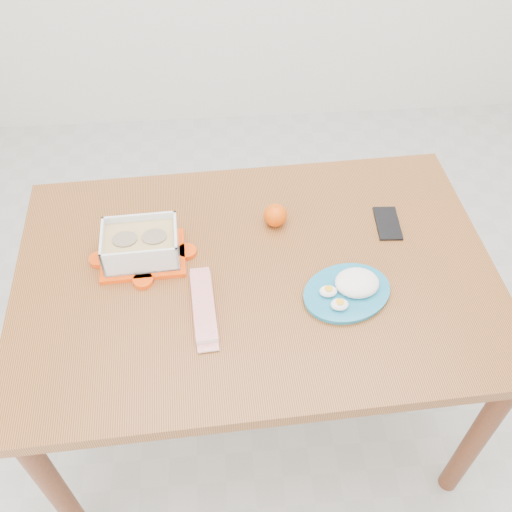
{
  "coord_description": "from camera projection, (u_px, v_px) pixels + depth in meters",
  "views": [
    {
      "loc": [
        -0.25,
        -1.12,
        1.96
      ],
      "look_at": [
        -0.17,
        -0.09,
        0.81
      ],
      "focal_mm": 40.0,
      "sensor_mm": 36.0,
      "label": 1
    }
  ],
  "objects": [
    {
      "name": "ground",
      "position": [
        296.0,
        375.0,
        2.21
      ],
      "size": [
        3.5,
        3.5,
        0.0
      ],
      "primitive_type": "plane",
      "color": "#B7B7B2",
      "rests_on": "ground"
    },
    {
      "name": "food_container",
      "position": [
        141.0,
        245.0,
        1.58
      ],
      "size": [
        0.24,
        0.19,
        0.1
      ],
      "rotation": [
        0.0,
        0.0,
        0.04
      ],
      "color": "#FC4607",
      "rests_on": "dining_table"
    },
    {
      "name": "dining_table",
      "position": [
        256.0,
        290.0,
        1.65
      ],
      "size": [
        1.37,
        0.95,
        0.75
      ],
      "rotation": [
        0.0,
        0.0,
        0.04
      ],
      "color": "#9D592C",
      "rests_on": "ground"
    },
    {
      "name": "orange_fruit",
      "position": [
        275.0,
        215.0,
        1.68
      ],
      "size": [
        0.07,
        0.07,
        0.07
      ],
      "primitive_type": "sphere",
      "color": "#FF6005",
      "rests_on": "dining_table"
    },
    {
      "name": "candy_bar",
      "position": [
        204.0,
        306.0,
        1.49
      ],
      "size": [
        0.07,
        0.23,
        0.02
      ],
      "primitive_type": "cube",
      "rotation": [
        0.0,
        0.0,
        1.64
      ],
      "color": "red",
      "rests_on": "dining_table"
    },
    {
      "name": "rice_plate",
      "position": [
        350.0,
        288.0,
        1.52
      ],
      "size": [
        0.31,
        0.31,
        0.06
      ],
      "rotation": [
        0.0,
        0.0,
        0.36
      ],
      "color": "teal",
      "rests_on": "dining_table"
    },
    {
      "name": "smartphone",
      "position": [
        388.0,
        223.0,
        1.71
      ],
      "size": [
        0.08,
        0.14,
        0.01
      ],
      "primitive_type": "cube",
      "rotation": [
        0.0,
        0.0,
        -0.06
      ],
      "color": "black",
      "rests_on": "dining_table"
    }
  ]
}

